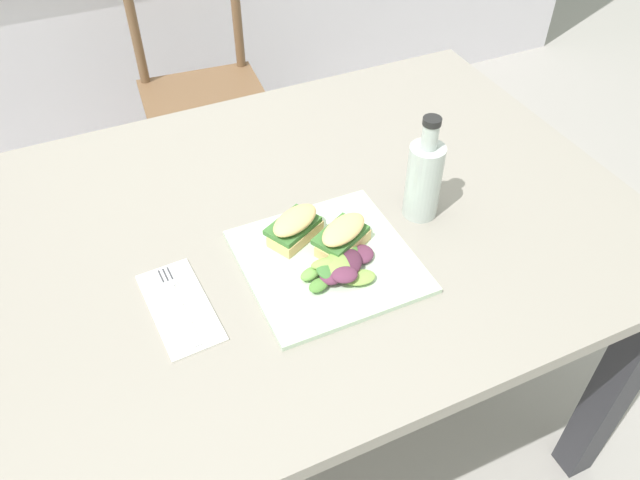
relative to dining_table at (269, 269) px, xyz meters
The scene contains 9 objects.
dining_table is the anchor object (origin of this frame).
chair_wooden_far 1.05m from the dining_table, 81.75° to the left, with size 0.43×0.43×0.87m.
plate_lunch 0.19m from the dining_table, 61.42° to the right, with size 0.29×0.29×0.01m, color beige.
sandwich_half_front 0.22m from the dining_table, 47.73° to the right, with size 0.12×0.10×0.06m.
sandwich_half_back 0.16m from the dining_table, 57.12° to the right, with size 0.12×0.10×0.06m.
salad_mixed_greens 0.23m from the dining_table, 65.21° to the right, with size 0.16×0.11×0.03m.
napkin_folded 0.26m from the dining_table, 148.28° to the right, with size 0.09×0.20×0.00m, color silver.
fork_on_napkin 0.25m from the dining_table, 152.13° to the right, with size 0.03×0.19×0.00m.
bottle_cold_brew 0.35m from the dining_table, 15.72° to the right, with size 0.07×0.07×0.21m.
Camera 1 is at (-0.34, -0.64, 1.54)m, focal length 35.05 mm.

